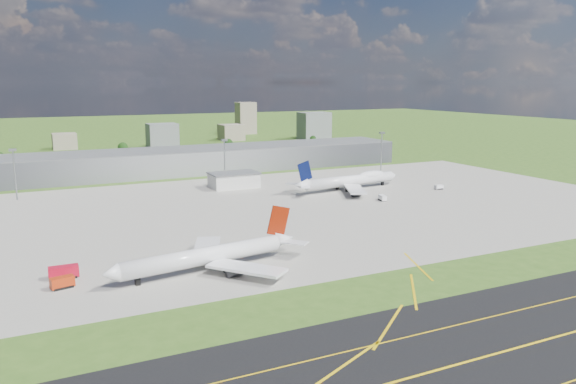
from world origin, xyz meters
name	(u,v)px	position (x,y,z in m)	size (l,w,h in m)	color
ground	(192,176)	(0.00, 150.00, 0.00)	(1400.00, 1400.00, 0.00)	#365B1C
taxiway	(521,347)	(0.00, -110.00, 0.03)	(1400.00, 60.00, 0.06)	black
apron	(279,209)	(10.00, 40.00, 0.04)	(360.00, 190.00, 0.08)	#9C998E
terminal	(185,161)	(0.00, 165.00, 7.50)	(300.00, 42.00, 15.00)	gray
ops_building	(234,181)	(10.00, 100.00, 4.00)	(26.00, 16.00, 8.00)	silver
mast_west	(14,165)	(-100.00, 115.00, 17.71)	(3.50, 2.00, 25.90)	gray
mast_center	(224,153)	(10.00, 115.00, 17.71)	(3.50, 2.00, 25.90)	gray
mast_east	(382,144)	(120.00, 115.00, 17.71)	(3.50, 2.00, 25.90)	gray
airliner_red_twin	(211,256)	(-46.10, -30.04, 4.78)	(65.32, 50.42, 17.96)	white
airliner_blue_quad	(350,181)	(65.50, 66.24, 5.08)	(70.07, 54.63, 18.30)	white
fire_truck	(64,272)	(-88.22, -17.84, 1.88)	(8.63, 3.50, 3.78)	red
crash_tender	(62,283)	(-89.29, -26.62, 1.68)	(6.94, 4.21, 3.37)	#B12D0C
tug_yellow	(221,252)	(-37.54, -15.46, 0.93)	(3.79, 2.49, 1.78)	#BF890B
van_white_near	(382,198)	(63.97, 33.87, 1.41)	(3.51, 5.97, 2.81)	white
van_white_far	(439,187)	(109.50, 45.11, 1.30)	(5.03, 2.51, 2.57)	white
bldg_cw	(64,141)	(-60.00, 340.00, 7.00)	(20.00, 18.00, 14.00)	gray
bldg_c	(162,136)	(20.00, 310.00, 11.00)	(26.00, 20.00, 22.00)	slate
bldg_ce	(231,132)	(100.00, 350.00, 8.00)	(22.00, 24.00, 16.00)	gray
bldg_e	(314,126)	(180.00, 320.00, 14.00)	(30.00, 22.00, 28.00)	slate
bldg_tall_e	(246,118)	(140.00, 410.00, 18.00)	(20.00, 18.00, 36.00)	gray
tree_w	(0,157)	(-110.00, 265.00, 4.86)	(6.75, 6.75, 8.25)	#382314
tree_c	(123,147)	(-20.00, 280.00, 5.84)	(8.10, 8.10, 9.90)	#382314
tree_e	(228,143)	(70.00, 275.00, 5.51)	(7.65, 7.65, 9.35)	#382314
tree_far_e	(313,139)	(160.00, 285.00, 4.53)	(6.30, 6.30, 7.70)	#382314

